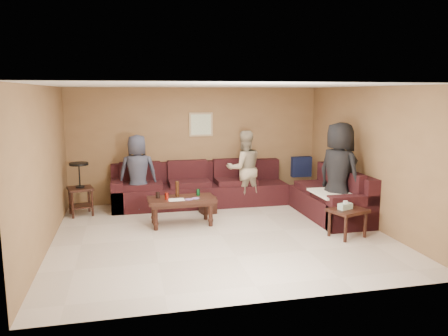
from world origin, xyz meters
The scene contains 10 objects.
room centered at (0.00, 0.00, 1.66)m, with size 5.60×5.50×2.50m.
sectional_sofa centered at (0.81, 1.52, 0.33)m, with size 4.65×2.90×0.97m.
coffee_table centered at (-0.58, 0.72, 0.43)m, with size 1.22×0.63×0.78m.
end_table_left centered at (-2.43, 1.79, 0.55)m, with size 0.55×0.55×1.05m.
side_table_right centered at (2.04, -0.58, 0.41)m, with size 0.70×0.64×0.62m.
waste_bin centered at (0.04, 1.38, 0.17)m, with size 0.29×0.29×0.34m, color black.
wall_art centered at (0.10, 2.48, 1.70)m, with size 0.52×0.04×0.52m.
person_left centered at (-1.31, 1.85, 0.78)m, with size 0.77×0.50×1.57m, color #2F3342.
person_middle centered at (0.90, 1.81, 0.80)m, with size 0.78×0.61×1.61m, color tan.
person_right centered at (2.26, 0.21, 0.93)m, with size 0.91×0.59×1.87m, color black.
Camera 1 is at (-1.52, -6.97, 2.38)m, focal length 35.00 mm.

